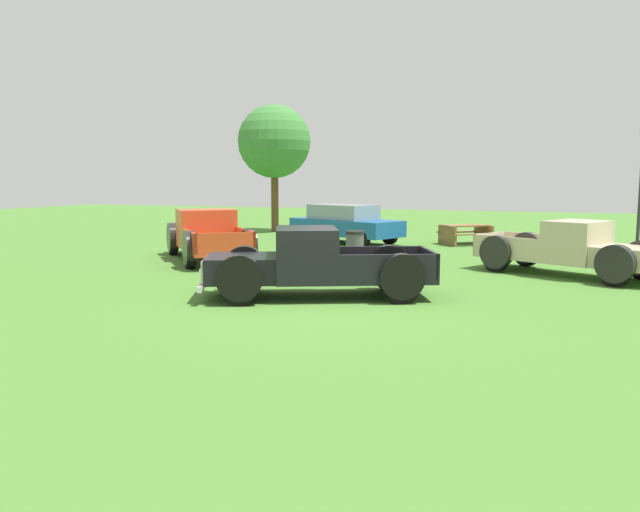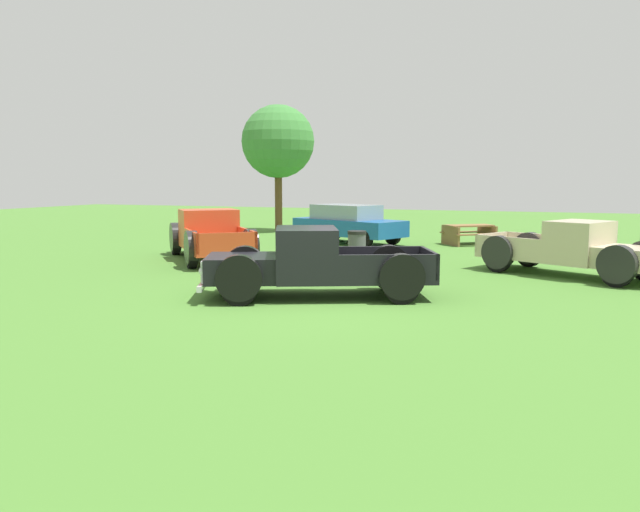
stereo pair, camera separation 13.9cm
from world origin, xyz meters
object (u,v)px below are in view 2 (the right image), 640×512
object	(u,v)px
pickup_truck_foreground	(303,264)
trash_can	(357,246)
pickup_truck_behind_left	(208,235)
picnic_table	(469,232)
pickup_truck_behind_right	(581,251)
oak_tree_east	(278,142)
sedan_distant_a	(348,223)

from	to	relation	value
pickup_truck_foreground	trash_can	distance (m)	6.17
pickup_truck_behind_left	picnic_table	xyz separation A→B (m)	(7.30, 7.37, -0.27)
pickup_truck_behind_right	pickup_truck_behind_left	bearing A→B (deg)	-179.60
pickup_truck_behind_left	pickup_truck_behind_right	distance (m)	11.11
picnic_table	oak_tree_east	bearing A→B (deg)	162.38
oak_tree_east	pickup_truck_behind_right	bearing A→B (deg)	-37.66
sedan_distant_a	picnic_table	distance (m)	4.77
pickup_truck_behind_right	trash_can	world-z (taller)	pickup_truck_behind_right
sedan_distant_a	oak_tree_east	bearing A→B (deg)	139.96
sedan_distant_a	trash_can	bearing A→B (deg)	-68.82
pickup_truck_behind_left	sedan_distant_a	size ratio (longest dim) A/B	1.03
trash_can	oak_tree_east	distance (m)	12.28
trash_can	pickup_truck_behind_right	bearing A→B (deg)	-8.93
pickup_truck_foreground	oak_tree_east	xyz separation A→B (m)	(-7.70, 15.46, 3.63)
pickup_truck_behind_right	trash_can	size ratio (longest dim) A/B	5.31
picnic_table	trash_can	bearing A→B (deg)	-112.66
picnic_table	pickup_truck_behind_left	bearing A→B (deg)	-134.71
pickup_truck_behind_left	pickup_truck_behind_right	xyz separation A→B (m)	(11.11, 0.08, -0.06)
pickup_truck_behind_left	oak_tree_east	world-z (taller)	oak_tree_east
pickup_truck_foreground	pickup_truck_behind_right	bearing A→B (deg)	41.86
pickup_truck_foreground	pickup_truck_behind_left	distance (m)	7.38
pickup_truck_foreground	pickup_truck_behind_right	world-z (taller)	pickup_truck_foreground
pickup_truck_behind_right	oak_tree_east	bearing A→B (deg)	142.34
pickup_truck_foreground	sedan_distant_a	world-z (taller)	sedan_distant_a
pickup_truck_foreground	trash_can	xyz separation A→B (m)	(-0.72, 6.12, -0.24)
sedan_distant_a	oak_tree_east	xyz separation A→B (m)	(-4.99, 4.19, 3.54)
sedan_distant_a	trash_can	xyz separation A→B (m)	(2.00, -5.15, -0.33)
pickup_truck_foreground	trash_can	bearing A→B (deg)	96.73
pickup_truck_behind_right	pickup_truck_foreground	bearing A→B (deg)	-138.14
picnic_table	sedan_distant_a	bearing A→B (deg)	-166.16
picnic_table	pickup_truck_behind_right	bearing A→B (deg)	-62.46
oak_tree_east	pickup_truck_foreground	bearing A→B (deg)	-63.52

